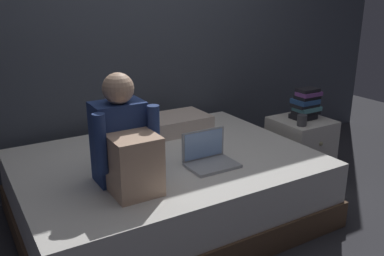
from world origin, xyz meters
The scene contains 9 objects.
ground_plane centered at (0.00, 0.00, 0.00)m, with size 8.00×8.00×0.00m, color #2D2D33.
wall_back centered at (0.00, 1.20, 1.35)m, with size 5.60×0.10×2.70m, color #424751.
bed centered at (-0.20, 0.30, 0.23)m, with size 2.00×1.50×0.47m.
nightstand centered at (1.10, 0.32, 0.26)m, with size 0.44×0.46×0.52m.
person_sitting centered at (-0.59, 0.04, 0.72)m, with size 0.39×0.44×0.66m.
laptop centered at (-0.02, 0.04, 0.52)m, with size 0.32×0.23×0.22m.
pillow centered at (0.10, 0.75, 0.53)m, with size 0.56×0.36×0.13m, color beige.
book_stack centered at (1.13, 0.32, 0.65)m, with size 0.24×0.17×0.26m.
mug centered at (0.97, 0.20, 0.57)m, with size 0.08×0.08×0.09m, color #3D3D42.
Camera 1 is at (-1.41, -2.07, 1.56)m, focal length 39.03 mm.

